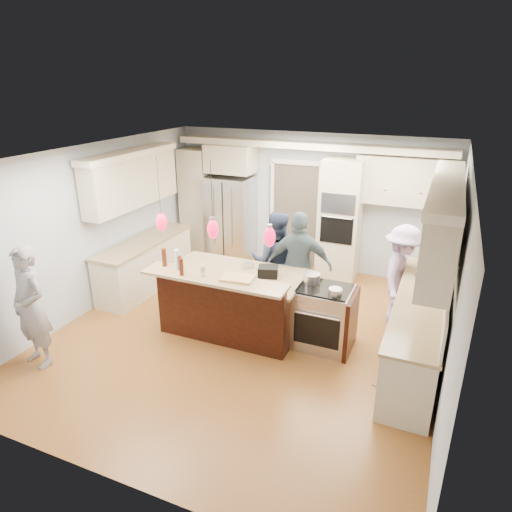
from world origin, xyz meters
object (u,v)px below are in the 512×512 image
(kitchen_island, at_px, (234,300))
(island_range, at_px, (325,317))
(person_bar_end, at_px, (30,307))
(person_far_left, at_px, (275,261))
(refrigerator, at_px, (231,220))

(kitchen_island, bearing_deg, island_range, 3.11)
(island_range, xyz_separation_m, person_bar_end, (-3.46, -1.95, 0.39))
(island_range, xyz_separation_m, person_far_left, (-1.09, 0.87, 0.38))
(refrigerator, distance_m, person_bar_end, 4.50)
(island_range, distance_m, person_far_left, 1.45)
(person_bar_end, bearing_deg, person_far_left, 61.75)
(kitchen_island, distance_m, person_bar_end, 2.80)
(person_bar_end, height_order, person_far_left, person_bar_end)
(person_bar_end, relative_size, person_far_left, 1.01)
(island_range, relative_size, person_bar_end, 0.54)
(island_range, bearing_deg, refrigerator, 137.41)
(island_range, height_order, person_far_left, person_far_left)
(person_bar_end, xyz_separation_m, person_far_left, (2.37, 2.81, -0.01))
(refrigerator, xyz_separation_m, person_far_left, (1.62, -1.63, -0.06))
(person_bar_end, bearing_deg, kitchen_island, 54.16)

